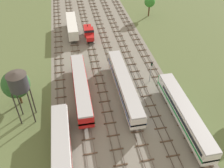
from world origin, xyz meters
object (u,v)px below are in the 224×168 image
at_px(freight_boxcar_left_farther, 72,26).
at_px(water_tower, 18,82).
at_px(diesel_railcar_right_near, 184,113).
at_px(signal_post_nearest, 151,69).
at_px(diesel_railcar_left_midfar, 81,87).
at_px(shunter_loco_centre_left_far, 89,32).
at_px(passenger_coach_centre_mid, 124,84).
at_px(diesel_railcar_far_left_nearest, 62,157).

distance_m(freight_boxcar_left_farther, water_tower, 35.46).
height_order(diesel_railcar_right_near, signal_post_nearest, signal_post_nearest).
bearing_deg(diesel_railcar_left_midfar, signal_post_nearest, 7.30).
xyz_separation_m(diesel_railcar_left_midfar, shunter_loco_centre_left_far, (4.46, 24.67, -0.59)).
xyz_separation_m(diesel_railcar_left_midfar, water_tower, (-10.60, -4.35, 6.34)).
distance_m(diesel_railcar_left_midfar, shunter_loco_centre_left_far, 25.08).
distance_m(passenger_coach_centre_mid, freight_boxcar_left_farther, 31.16).
relative_size(diesel_railcar_far_left_nearest, diesel_railcar_left_midfar, 1.00).
bearing_deg(water_tower, shunter_loco_centre_left_far, 62.57).
xyz_separation_m(diesel_railcar_right_near, diesel_railcar_left_midfar, (-17.85, 11.00, 0.00)).
bearing_deg(water_tower, passenger_coach_centre_mid, 9.75).
distance_m(diesel_railcar_right_near, diesel_railcar_left_midfar, 20.96).
distance_m(diesel_railcar_far_left_nearest, freight_boxcar_left_farther, 45.18).
relative_size(shunter_loco_centre_left_far, signal_post_nearest, 1.55).
xyz_separation_m(passenger_coach_centre_mid, freight_boxcar_left_farther, (-8.92, 29.86, -0.16)).
bearing_deg(freight_boxcar_left_farther, water_tower, -107.71).
relative_size(water_tower, signal_post_nearest, 2.00).
height_order(diesel_railcar_right_near, diesel_railcar_left_midfar, same).
height_order(shunter_loco_centre_left_far, freight_boxcar_left_farther, freight_boxcar_left_farther).
distance_m(diesel_railcar_far_left_nearest, water_tower, 14.69).
bearing_deg(freight_boxcar_left_farther, shunter_loco_centre_left_far, -43.28).
bearing_deg(signal_post_nearest, passenger_coach_centre_mid, -155.90).
xyz_separation_m(diesel_railcar_far_left_nearest, diesel_railcar_left_midfar, (4.46, 16.10, 0.00)).
bearing_deg(freight_boxcar_left_farther, diesel_railcar_far_left_nearest, -95.67).
xyz_separation_m(passenger_coach_centre_mid, diesel_railcar_left_midfar, (-8.92, 0.99, -0.02)).
xyz_separation_m(diesel_railcar_far_left_nearest, shunter_loco_centre_left_far, (8.92, 40.77, -0.59)).
bearing_deg(diesel_railcar_left_midfar, diesel_railcar_right_near, -31.65).
relative_size(diesel_railcar_far_left_nearest, freight_boxcar_left_farther, 1.46).
bearing_deg(diesel_railcar_far_left_nearest, water_tower, 117.57).
relative_size(diesel_railcar_far_left_nearest, water_tower, 1.88).
bearing_deg(freight_boxcar_left_farther, diesel_railcar_right_near, -65.89).
height_order(diesel_railcar_far_left_nearest, freight_boxcar_left_farther, diesel_railcar_far_left_nearest).
relative_size(freight_boxcar_left_farther, water_tower, 1.28).
distance_m(passenger_coach_centre_mid, signal_post_nearest, 7.38).
distance_m(shunter_loco_centre_left_far, water_tower, 33.42).
distance_m(diesel_railcar_left_midfar, water_tower, 13.09).
xyz_separation_m(diesel_railcar_right_near, water_tower, (-28.44, 6.66, 6.34)).
height_order(diesel_railcar_right_near, water_tower, water_tower).
bearing_deg(water_tower, diesel_railcar_right_near, -13.17).
bearing_deg(diesel_railcar_right_near, signal_post_nearest, 99.74).
bearing_deg(passenger_coach_centre_mid, diesel_railcar_far_left_nearest, -131.55).
xyz_separation_m(diesel_railcar_far_left_nearest, diesel_railcar_right_near, (22.31, 5.09, 0.00)).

